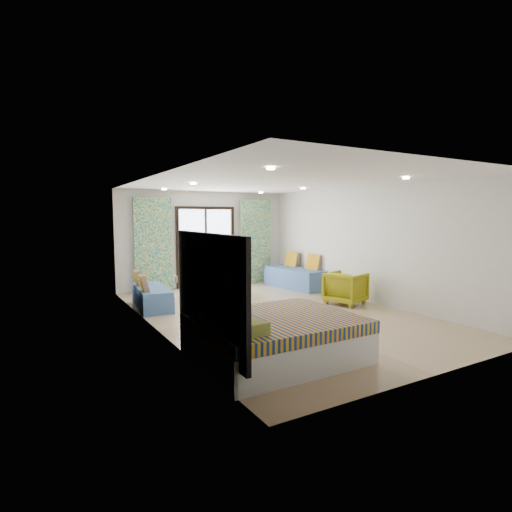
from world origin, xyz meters
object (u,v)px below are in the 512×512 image
daybed_right (296,277)px  armchair (346,286)px  bed (274,337)px  daybed_left (151,296)px  coffee_table (232,279)px

daybed_right → armchair: daybed_right is taller
bed → armchair: bearing=33.3°
daybed_left → armchair: bearing=-19.6°
daybed_left → armchair: size_ratio=2.07×
daybed_left → daybed_right: daybed_right is taller
bed → coffee_table: (1.59, 4.52, 0.06)m
daybed_left → daybed_right: (4.23, 0.47, 0.05)m
coffee_table → daybed_right: bearing=-0.8°
daybed_right → daybed_left: bearing=-179.0°
bed → daybed_left: (-0.63, 4.03, -0.07)m
daybed_right → coffee_table: bearing=173.9°
daybed_left → daybed_right: bearing=11.3°
coffee_table → bed: bearing=-109.3°
daybed_right → coffee_table: (-2.01, 0.03, 0.08)m
bed → coffee_table: size_ratio=2.89×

